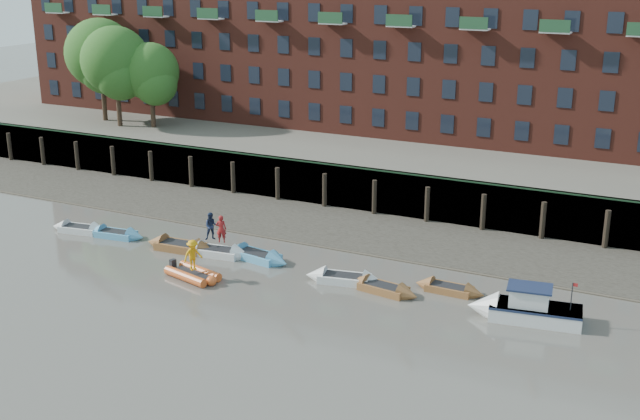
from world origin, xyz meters
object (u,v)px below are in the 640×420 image
Objects in this scene: rowboat_5 at (344,279)px; person_rower_a at (221,229)px; rowboat_2 at (181,246)px; motor_launch at (517,308)px; rowboat_6 at (383,288)px; rowboat_1 at (116,234)px; rowboat_7 at (449,289)px; person_rower_b at (211,226)px; rowboat_0 at (80,229)px; rib_tender at (194,274)px; person_rib_crew at (193,255)px; rowboat_3 at (217,252)px; rowboat_4 at (257,256)px.

rowboat_5 is 8.81m from person_rower_a.
rowboat_2 is 0.84× the size of motor_launch.
rowboat_1 is at bearing -173.21° from rowboat_6.
person_rower_b is (-15.31, -0.70, 1.58)m from rowboat_7.
rowboat_5 is (19.81, 0.01, 0.02)m from rowboat_0.
rowboat_0 is 0.73× the size of motor_launch.
rowboat_6 is at bearing -9.49° from motor_launch.
rowboat_6 reaches higher than rib_tender.
rowboat_7 is 0.67× the size of motor_launch.
motor_launch is (29.79, -0.39, 0.39)m from rowboat_0.
rowboat_5 is at bearing -40.25° from person_rower_b.
rowboat_7 is 1.10× the size of rib_tender.
rowboat_0 is at bearing 168.74° from rowboat_5.
rowboat_5 is 1.18× the size of rowboat_7.
rowboat_1 is at bearing -21.91° from person_rower_a.
rowboat_2 is at bearing -7.79° from rowboat_0.
rowboat_0 is 1.09× the size of rowboat_7.
rowboat_1 is 7.63m from person_rower_b.
rowboat_3 is at bearing 38.01° from person_rib_crew.
person_rower_a reaches higher than rowboat_1.
rowboat_7 is at bearing 33.32° from rib_tender.
rowboat_3 is 14.83m from rowboat_7.
person_rib_crew is (3.52, -3.59, 1.24)m from rowboat_2.
rowboat_5 is at bearing -178.27° from rowboat_6.
motor_launch is at bearing 24.03° from rib_tender.
rib_tender is 18.28m from motor_launch.
rowboat_7 is 2.20× the size of person_rib_crew.
person_rower_b is (2.10, 0.47, 1.54)m from rowboat_2.
rowboat_0 is 2.90m from rowboat_1.
rowboat_0 is 2.49× the size of person_rower_a.
rowboat_2 is at bearing 149.56° from rib_tender.
motor_launch is at bearing -21.09° from rowboat_7.
rowboat_5 is (8.96, -0.40, -0.00)m from rowboat_3.
rowboat_4 is (5.21, 0.72, -0.01)m from rowboat_2.
rowboat_0 is at bearing 178.61° from rib_tender.
motor_launch is (18.94, -0.79, 0.37)m from rowboat_3.
person_rower_a reaches higher than motor_launch.
rib_tender is at bearing -102.14° from rowboat_4.
rowboat_5 is 5.99m from rowboat_7.
rowboat_1 is 5.35m from rowboat_2.
person_rower_a is at bearing 165.51° from rowboat_5.
rowboat_6 is (8.90, -1.17, -0.02)m from rowboat_4.
rowboat_1 reaches higher than rib_tender.
rowboat_5 reaches higher than rowboat_0.
rowboat_3 reaches higher than rowboat_1.
rowboat_0 is at bearing -175.67° from rowboat_7.
person_rower_b is (-12.01, 0.92, 1.57)m from rowboat_6.
rowboat_5 is 9.61m from person_rower_b.
rowboat_3 is 2.69× the size of person_rower_a.
motor_launch reaches higher than rowboat_1.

